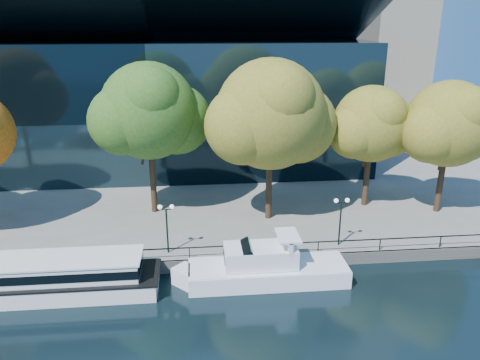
{
  "coord_description": "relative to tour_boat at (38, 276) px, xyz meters",
  "views": [
    {
      "loc": [
        0.74,
        -28.77,
        18.4
      ],
      "look_at": [
        4.33,
        8.0,
        5.61
      ],
      "focal_mm": 35.0,
      "sensor_mm": 36.0,
      "label": 1
    }
  ],
  "objects": [
    {
      "name": "ground",
      "position": [
        10.52,
        -1.0,
        -1.4
      ],
      "size": [
        160.0,
        160.0,
        0.0
      ],
      "primitive_type": "plane",
      "color": "black",
      "rests_on": "ground"
    },
    {
      "name": "promenade",
      "position": [
        10.52,
        35.38,
        -0.9
      ],
      "size": [
        90.0,
        67.08,
        1.0
      ],
      "color": "slate",
      "rests_on": "ground"
    },
    {
      "name": "railing",
      "position": [
        10.52,
        2.25,
        0.53
      ],
      "size": [
        88.2,
        0.08,
        0.99
      ],
      "color": "black",
      "rests_on": "promenade"
    },
    {
      "name": "convention_building",
      "position": [
        6.52,
        30.79,
        7.1
      ],
      "size": [
        50.0,
        24.57,
        21.43
      ],
      "color": "black",
      "rests_on": "ground"
    },
    {
      "name": "tour_boat",
      "position": [
        0.0,
        0.0,
        0.0
      ],
      "size": [
        17.4,
        3.88,
        3.3
      ],
      "color": "white",
      "rests_on": "ground"
    },
    {
      "name": "cruiser_near",
      "position": [
        15.73,
        0.12,
        -0.24
      ],
      "size": [
        12.89,
        3.32,
        3.74
      ],
      "color": "white",
      "rests_on": "ground"
    },
    {
      "name": "tree_2",
      "position": [
        7.35,
        11.95,
        9.04
      ],
      "size": [
        10.85,
        8.9,
        13.97
      ],
      "color": "black",
      "rests_on": "promenade"
    },
    {
      "name": "tree_3",
      "position": [
        17.9,
        9.39,
        9.02
      ],
      "size": [
        11.95,
        9.8,
        14.4
      ],
      "color": "black",
      "rests_on": "promenade"
    },
    {
      "name": "tree_4",
      "position": [
        27.79,
        11.67,
        7.53
      ],
      "size": [
        8.97,
        7.36,
        11.68
      ],
      "color": "black",
      "rests_on": "promenade"
    },
    {
      "name": "tree_5",
      "position": [
        34.13,
        9.45,
        7.87
      ],
      "size": [
        9.75,
        7.99,
        12.34
      ],
      "color": "black",
      "rests_on": "promenade"
    },
    {
      "name": "lamp_1",
      "position": [
        8.84,
        3.5,
        2.58
      ],
      "size": [
        1.26,
        0.36,
        4.03
      ],
      "color": "black",
      "rests_on": "promenade"
    },
    {
      "name": "lamp_2",
      "position": [
        22.56,
        3.5,
        2.58
      ],
      "size": [
        1.26,
        0.36,
        4.03
      ],
      "color": "black",
      "rests_on": "promenade"
    }
  ]
}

